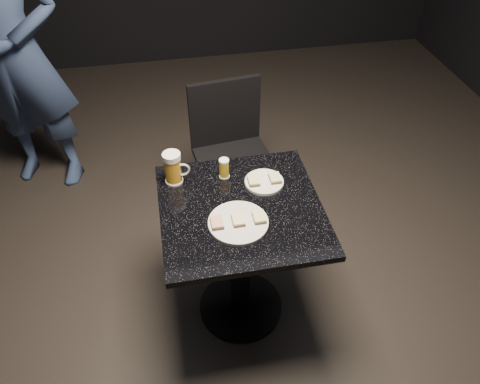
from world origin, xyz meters
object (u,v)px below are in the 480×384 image
object	(u,v)px
patron	(14,53)
beer_mug	(173,168)
plate_small	(264,182)
plate_large	(238,223)
chair	(231,148)
table	(241,244)
beer_tumbler	(224,168)

from	to	relation	value
patron	beer_mug	distance (m)	1.42
plate_small	plate_large	bearing A→B (deg)	-125.25
plate_small	chair	xyz separation A→B (m)	(-0.05, 0.62, -0.26)
table	patron	bearing A→B (deg)	128.80
plate_large	beer_tumbler	size ratio (longest dim) A/B	2.58
beer_tumbler	plate_small	bearing A→B (deg)	-25.51
patron	beer_tumbler	bearing A→B (deg)	-30.70
table	beer_mug	bearing A→B (deg)	139.87
patron	table	xyz separation A→B (m)	(1.10, -1.37, -0.41)
plate_large	patron	bearing A→B (deg)	126.14
beer_tumbler	plate_large	bearing A→B (deg)	-88.79
beer_mug	table	bearing A→B (deg)	-40.13
beer_tumbler	patron	bearing A→B (deg)	132.73
beer_mug	plate_large	bearing A→B (deg)	-53.70
patron	table	world-z (taller)	patron
beer_mug	chair	distance (m)	0.72
beer_mug	chair	xyz separation A→B (m)	(0.35, 0.53, -0.33)
plate_small	patron	xyz separation A→B (m)	(-1.23, 1.23, 0.16)
patron	beer_mug	size ratio (longest dim) A/B	11.65
patron	table	distance (m)	1.80
beer_mug	plate_small	bearing A→B (deg)	-12.57
plate_large	chair	bearing A→B (deg)	82.13
patron	beer_mug	bearing A→B (deg)	-37.34
plate_large	beer_mug	bearing A→B (deg)	126.30
plate_large	beer_tumbler	world-z (taller)	beer_tumbler
beer_mug	beer_tumbler	distance (m)	0.23
table	plate_small	bearing A→B (deg)	45.15
patron	plate_small	bearing A→B (deg)	-28.40
plate_small	table	size ratio (longest dim) A/B	0.24
plate_large	table	distance (m)	0.27
patron	chair	world-z (taller)	patron
plate_large	table	bearing A→B (deg)	72.94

